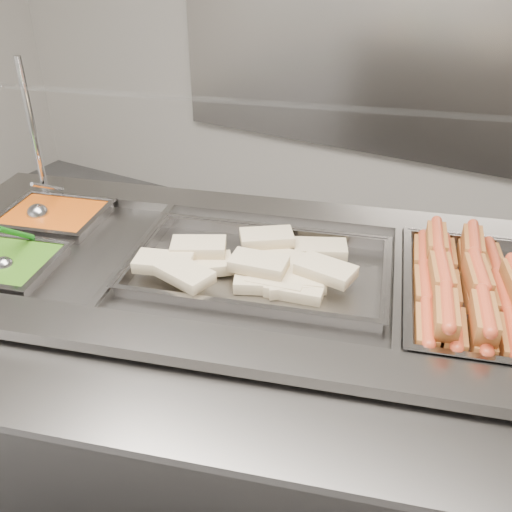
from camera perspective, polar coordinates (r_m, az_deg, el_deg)
The scene contains 12 objects.
back_panel at distance 3.38m, azimuth 16.12°, elevation 18.85°, with size 3.00×0.04×1.20m, color gray.
steam_counter at distance 2.00m, azimuth -1.55°, elevation -12.43°, with size 2.20×1.42×0.97m.
tray_rail at distance 1.32m, azimuth -7.85°, elevation -14.92°, with size 1.95×0.90×0.06m.
sneeze_guard at distance 1.75m, azimuth -0.03°, elevation 14.66°, with size 1.80×0.79×0.48m.
pan_hotdogs at distance 1.71m, azimuth 20.83°, elevation -4.37°, with size 0.52×0.67×0.11m.
pan_wraps at distance 1.70m, azimuth 0.36°, elevation -1.57°, with size 0.83×0.62×0.08m.
pan_beans at distance 2.10m, azimuth -19.42°, elevation 2.95°, with size 0.38×0.34×0.11m.
pan_peas at distance 1.88m, azimuth -24.05°, elevation -1.55°, with size 0.38×0.34×0.11m.
hotdogs_in_buns at distance 1.67m, azimuth 20.87°, elevation -3.18°, with size 0.46×0.60×0.13m.
tortilla_wraps at distance 1.66m, azimuth 0.31°, elevation -1.09°, with size 0.61×0.50×0.08m.
ladle at distance 2.09m, azimuth -20.89°, elevation 4.08°, with size 0.09×0.21×0.16m.
serving_spoon at distance 1.84m, azimuth -23.67°, elevation -0.36°, with size 0.08×0.19×0.15m.
Camera 1 is at (0.75, -0.78, 1.87)m, focal length 40.00 mm.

